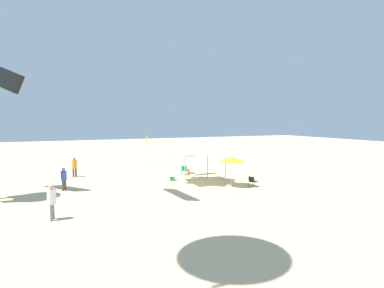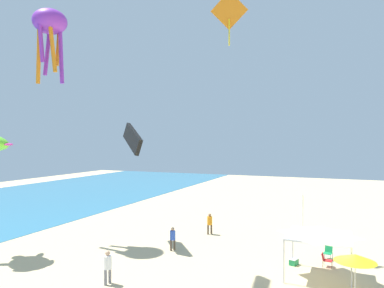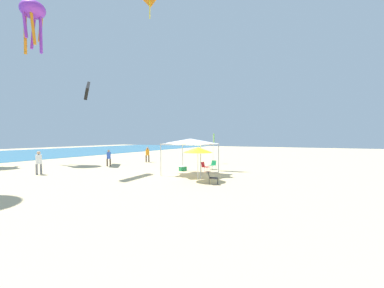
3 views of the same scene
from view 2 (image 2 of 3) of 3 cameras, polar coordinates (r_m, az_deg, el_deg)
name	(u,v)px [view 2 (image 2 of 3)]	position (r m, az deg, el deg)	size (l,w,h in m)	color
canopy_tent	(319,233)	(22.19, 19.82, -13.33)	(3.45, 3.57, 2.84)	#B7B7BC
beach_umbrella	(355,258)	(19.97, 24.84, -16.36)	(2.01, 2.01, 2.29)	silver
folding_chair_near_cooler	(328,252)	(26.27, 21.11, -15.93)	(0.72, 0.65, 0.82)	black
folding_chair_left_of_tent	(326,259)	(24.73, 20.79, -16.97)	(0.60, 0.68, 0.82)	black
cooler_box	(294,262)	(24.50, 16.11, -17.80)	(0.72, 0.59, 0.40)	#1E8C4C
banner_flag	(303,211)	(31.16, 17.46, -10.30)	(0.36, 0.06, 3.44)	silver
person_near_umbrella	(108,265)	(21.00, -13.46, -18.40)	(0.49, 0.44, 1.84)	slate
person_by_tent	(173,237)	(26.30, -3.13, -14.74)	(0.40, 0.40, 1.67)	brown
person_far_stroller	(210,222)	(30.59, 2.88, -12.46)	(0.42, 0.42, 1.77)	brown
kite_parafoil_black	(132,139)	(28.04, -9.60, 0.84)	(3.11, 3.53, 2.66)	black
kite_octopus_purple	(50,26)	(32.27, -21.97, 17.32)	(2.72, 2.72, 6.03)	purple
kite_diamond_orange	(229,12)	(27.85, 6.02, 20.36)	(0.69, 2.71, 3.95)	orange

